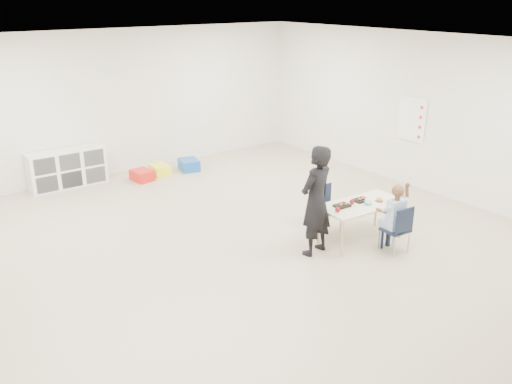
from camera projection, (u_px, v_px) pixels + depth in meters
room at (256, 156)px, 7.14m from camera, size 9.00×9.02×2.80m
table at (360, 222)px, 7.86m from camera, size 1.30×0.70×0.58m
chair_near at (395, 229)px, 7.50m from camera, size 0.35×0.34×0.70m
chair_far at (328, 209)px, 8.19m from camera, size 0.35×0.34×0.70m
child at (397, 215)px, 7.43m from camera, size 0.49×0.49×1.10m
lunch_tray_near at (361, 200)px, 7.85m from camera, size 0.23×0.17×0.03m
lunch_tray_far at (342, 206)px, 7.64m from camera, size 0.23×0.17×0.03m
milk_carton at (368, 202)px, 7.68m from camera, size 0.07×0.07×0.10m
bread_roll at (380, 199)px, 7.83m from camera, size 0.09×0.09×0.07m
apple_near at (352, 202)px, 7.73m from camera, size 0.07×0.07×0.07m
apple_far at (338, 210)px, 7.45m from camera, size 0.07×0.07×0.07m
cubby_shelf at (68, 168)px, 10.06m from camera, size 1.40×0.40×0.70m
rules_poster at (412, 119)px, 9.86m from camera, size 0.02×0.60×0.80m
adult at (316, 201)px, 7.32m from camera, size 0.63×0.48×1.55m
bin_red at (142, 175)px, 10.45m from camera, size 0.38×0.46×0.20m
bin_yellow at (160, 170)px, 10.79m from camera, size 0.33×0.42×0.20m
bin_blue at (189, 165)px, 11.06m from camera, size 0.45×0.52×0.22m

